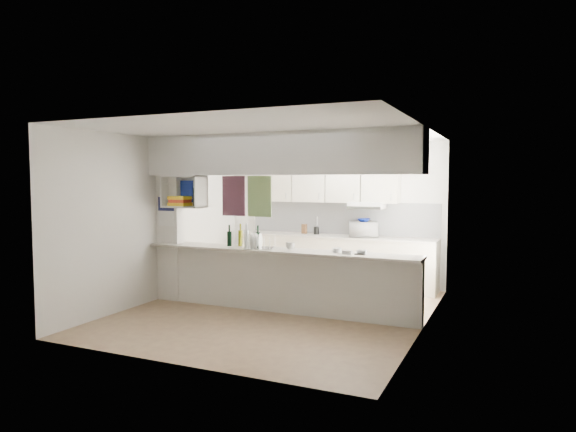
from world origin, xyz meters
The scene contains 16 objects.
floor centered at (0.00, 0.00, 0.00)m, with size 4.80×4.80×0.00m, color #8D6A52.
ceiling centered at (0.00, 0.00, 2.60)m, with size 4.80×4.80×0.00m, color white.
wall_back centered at (0.00, 2.40, 1.30)m, with size 4.20×4.20×0.00m, color silver.
wall_left centered at (-2.10, 0.00, 1.30)m, with size 4.80×4.80×0.00m, color silver.
wall_right centered at (2.10, 0.00, 1.30)m, with size 4.80×4.80×0.00m, color silver.
servery_partition centered at (-0.17, 0.00, 1.66)m, with size 4.20×0.50×2.60m.
cubby_shelf centered at (-1.57, -0.06, 1.71)m, with size 0.65×0.35×0.50m.
kitchen_run centered at (0.16, 2.14, 0.83)m, with size 3.60×0.63×2.24m.
microwave centered at (0.71, 2.08, 1.06)m, with size 0.49×0.34×0.27m, color white.
bowl centered at (0.73, 2.06, 1.22)m, with size 0.23×0.23×0.06m, color navy.
dish_rack centered at (-0.28, -0.05, 1.01)m, with size 0.49×0.41×0.23m.
cup centered at (0.23, -0.05, 0.99)m, with size 0.13×0.13×0.10m, color white.
wine_bottles centered at (-0.60, 0.08, 1.05)m, with size 0.52×0.15×0.36m.
plastic_tubs centered at (1.06, 0.01, 0.95)m, with size 0.48×0.21×0.06m.
utensil_jar centered at (-0.20, 2.15, 0.99)m, with size 0.10×0.10×0.14m, color black.
knife_block centered at (-0.46, 2.18, 1.01)m, with size 0.09×0.07×0.18m, color #4D311A.
Camera 1 is at (3.16, -6.72, 1.92)m, focal length 32.00 mm.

